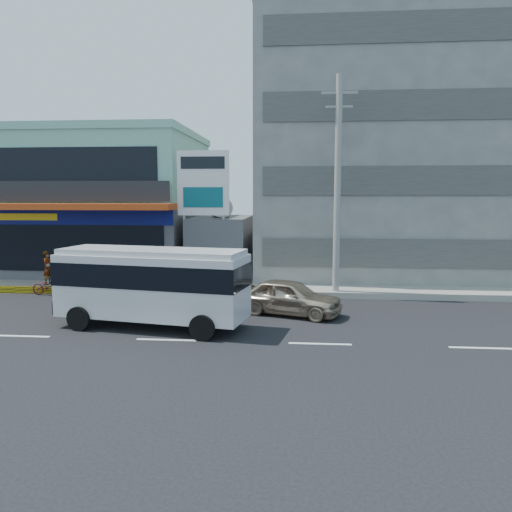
% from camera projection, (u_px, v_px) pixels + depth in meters
% --- Properties ---
extents(ground, '(120.00, 120.00, 0.00)m').
position_uv_depth(ground, '(166.00, 340.00, 16.33)').
color(ground, black).
rests_on(ground, ground).
extents(sidewalk, '(70.00, 5.00, 0.30)m').
position_uv_depth(sidewalk, '(313.00, 286.00, 25.27)').
color(sidewalk, gray).
rests_on(sidewalk, ground).
extents(shop_building, '(12.40, 11.70, 8.00)m').
position_uv_depth(shop_building, '(97.00, 207.00, 30.32)').
color(shop_building, '#46464B').
rests_on(shop_building, ground).
extents(concrete_building, '(16.00, 12.00, 14.00)m').
position_uv_depth(concrete_building, '(397.00, 156.00, 29.43)').
color(concrete_building, gray).
rests_on(concrete_building, ground).
extents(gap_structure, '(3.00, 6.00, 3.50)m').
position_uv_depth(gap_structure, '(222.00, 248.00, 27.98)').
color(gap_structure, '#46464B').
rests_on(gap_structure, ground).
extents(satellite_dish, '(1.50, 1.50, 0.15)m').
position_uv_depth(satellite_dish, '(219.00, 216.00, 26.77)').
color(satellite_dish, slate).
rests_on(satellite_dish, gap_structure).
extents(billboard, '(2.60, 0.18, 6.90)m').
position_uv_depth(billboard, '(203.00, 191.00, 24.87)').
color(billboard, gray).
rests_on(billboard, ground).
extents(utility_pole_near, '(1.60, 0.30, 10.00)m').
position_uv_depth(utility_pole_near, '(338.00, 185.00, 22.49)').
color(utility_pole_near, '#999993').
rests_on(utility_pole_near, ground).
extents(minibus, '(7.04, 3.32, 2.83)m').
position_uv_depth(minibus, '(152.00, 281.00, 17.68)').
color(minibus, silver).
rests_on(minibus, ground).
extents(sedan, '(4.50, 3.00, 1.42)m').
position_uv_depth(sedan, '(289.00, 297.00, 19.73)').
color(sedan, '#C4B196').
rests_on(sedan, ground).
extents(motorcycle_rider, '(1.65, 0.65, 2.09)m').
position_uv_depth(motorcycle_rider, '(48.00, 281.00, 23.52)').
color(motorcycle_rider, '#4D0B16').
rests_on(motorcycle_rider, ground).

